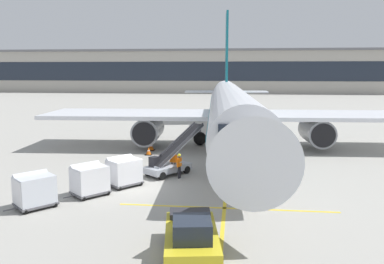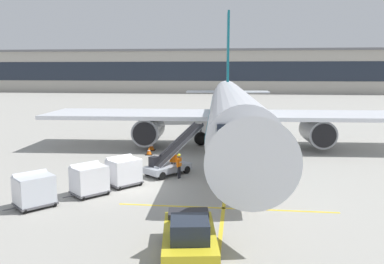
{
  "view_description": "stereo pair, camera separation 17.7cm",
  "coord_description": "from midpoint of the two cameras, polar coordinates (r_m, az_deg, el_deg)",
  "views": [
    {
      "loc": [
        6.19,
        -24.05,
        7.46
      ],
      "look_at": [
        3.03,
        4.36,
        2.96
      ],
      "focal_mm": 37.04,
      "sensor_mm": 36.0,
      "label": 1
    },
    {
      "loc": [
        6.37,
        -24.03,
        7.46
      ],
      "look_at": [
        3.03,
        4.36,
        2.96
      ],
      "focal_mm": 37.04,
      "sensor_mm": 36.0,
      "label": 2
    }
  ],
  "objects": [
    {
      "name": "safety_cone_engine_keepout",
      "position": [
        35.3,
        -6.07,
        -2.77
      ],
      "size": [
        0.59,
        0.59,
        0.67
      ],
      "color": "black",
      "rests_on": "ground"
    },
    {
      "name": "baggage_cart_lead",
      "position": [
        26.13,
        -9.66,
        -5.5
      ],
      "size": [
        2.52,
        2.58,
        1.91
      ],
      "color": "#515156",
      "rests_on": "ground"
    },
    {
      "name": "baggage_cart_third",
      "position": [
        23.48,
        -21.61,
        -7.68
      ],
      "size": [
        2.52,
        2.58,
        1.91
      ],
      "color": "#515156",
      "rests_on": "ground"
    },
    {
      "name": "parked_airplane",
      "position": [
        38.25,
        5.92,
        3.23
      ],
      "size": [
        36.0,
        46.55,
        15.34
      ],
      "color": "silver",
      "rests_on": "ground"
    },
    {
      "name": "ground_crew_by_carts",
      "position": [
        27.51,
        -1.69,
        -4.65
      ],
      "size": [
        0.34,
        0.55,
        1.74
      ],
      "color": "black",
      "rests_on": "ground"
    },
    {
      "name": "ground_crew_by_loader",
      "position": [
        28.73,
        -2.52,
        -4.07
      ],
      "size": [
        0.56,
        0.31,
        1.74
      ],
      "color": "#514C42",
      "rests_on": "ground"
    },
    {
      "name": "apron_guidance_line_lead_in",
      "position": [
        37.98,
        5.65,
        -2.42
      ],
      "size": [
        0.2,
        110.0,
        0.01
      ],
      "color": "yellow",
      "rests_on": "ground"
    },
    {
      "name": "ground_plane",
      "position": [
        25.95,
        -7.66,
        -7.85
      ],
      "size": [
        600.0,
        600.0,
        0.0
      ],
      "primitive_type": "plane",
      "color": "#9E9B93"
    },
    {
      "name": "belt_loader",
      "position": [
        28.61,
        -3.06,
        -4.26
      ],
      "size": [
        4.09,
        4.76,
        3.5
      ],
      "color": "#A3A8B2",
      "rests_on": "ground"
    },
    {
      "name": "terminal_building",
      "position": [
        135.28,
        -1.89,
        8.73
      ],
      "size": [
        143.43,
        17.7,
        14.0
      ],
      "color": "#A8A399",
      "rests_on": "ground"
    },
    {
      "name": "pushback_tug",
      "position": [
        16.46,
        -0.07,
        -14.84
      ],
      "size": [
        2.73,
        4.66,
        1.83
      ],
      "color": "gold",
      "rests_on": "ground"
    },
    {
      "name": "safety_cone_wingtip",
      "position": [
        37.24,
        -5.74,
        -2.06
      ],
      "size": [
        0.69,
        0.69,
        0.78
      ],
      "color": "black",
      "rests_on": "ground"
    },
    {
      "name": "baggage_cart_second",
      "position": [
        24.65,
        -14.43,
        -6.55
      ],
      "size": [
        2.52,
        2.58,
        1.91
      ],
      "color": "#515156",
      "rests_on": "ground"
    },
    {
      "name": "apron_guidance_line_stop_bar",
      "position": [
        22.04,
        5.18,
        -10.87
      ],
      "size": [
        12.0,
        0.2,
        0.01
      ],
      "color": "yellow",
      "rests_on": "ground"
    }
  ]
}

